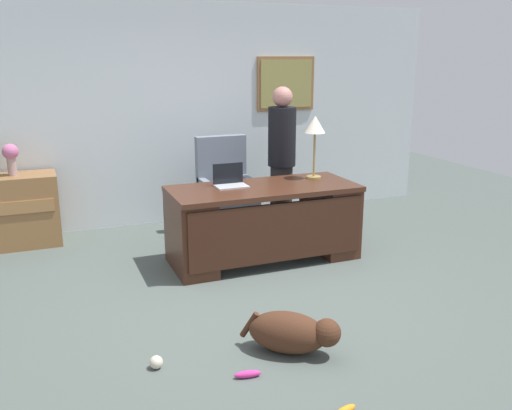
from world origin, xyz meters
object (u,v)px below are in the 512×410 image
at_px(dog_lying, 292,332).
at_px(dog_toy_bone, 248,374).
at_px(vase_with_flowers, 11,155).
at_px(person_standing, 282,160).
at_px(laptop, 230,181).
at_px(dog_toy_ball, 156,362).
at_px(desk, 264,221).
at_px(desk_lamp, 315,129).
at_px(armchair, 226,192).

bearing_deg(dog_lying, dog_toy_bone, -155.42).
bearing_deg(dog_lying, vase_with_flowers, 119.52).
distance_m(person_standing, laptop, 1.02).
height_order(dog_lying, dog_toy_ball, dog_lying).
relative_size(desk, vase_with_flowers, 5.51).
distance_m(desk_lamp, dog_toy_ball, 3.08).
height_order(person_standing, dog_toy_bone, person_standing).
bearing_deg(desk, dog_lying, -106.51).
bearing_deg(desk, armchair, 94.70).
relative_size(desk, armchair, 1.66).
height_order(dog_lying, vase_with_flowers, vase_with_flowers).
xyz_separation_m(dog_lying, desk_lamp, (1.18, 1.97, 1.16)).
distance_m(desk, dog_lying, 1.89).
height_order(armchair, desk_lamp, desk_lamp).
bearing_deg(person_standing, dog_toy_bone, -118.33).
xyz_separation_m(laptop, dog_toy_ball, (-1.17, -1.81, -0.79)).
relative_size(person_standing, dog_lying, 2.70).
height_order(armchair, dog_toy_bone, armchair).
distance_m(laptop, dog_toy_bone, 2.38).
bearing_deg(desk_lamp, desk, -164.67).
distance_m(person_standing, dog_toy_ball, 3.24).
distance_m(dog_lying, vase_with_flowers, 3.82).
bearing_deg(vase_with_flowers, dog_lying, -60.48).
distance_m(vase_with_flowers, dog_toy_bone, 3.84).
relative_size(person_standing, laptop, 5.40).
height_order(armchair, dog_lying, armchair).
bearing_deg(laptop, desk, -28.43).
relative_size(person_standing, dog_toy_ball, 18.83).
distance_m(armchair, person_standing, 0.76).
bearing_deg(desk_lamp, laptop, -179.50).
bearing_deg(laptop, armchair, 74.40).
distance_m(armchair, dog_toy_ball, 3.02).
bearing_deg(armchair, laptop, -105.60).
distance_m(armchair, dog_lying, 2.84).
bearing_deg(dog_lying, armchair, 80.83).
relative_size(dog_lying, dog_toy_bone, 3.52).
bearing_deg(desk, dog_toy_ball, -132.12).
distance_m(armchair, desk_lamp, 1.36).
height_order(desk_lamp, dog_toy_bone, desk_lamp).
bearing_deg(dog_toy_ball, desk_lamp, 40.49).
xyz_separation_m(vase_with_flowers, dog_toy_bone, (1.42, -3.43, -1.00)).
bearing_deg(person_standing, armchair, 158.52).
bearing_deg(laptop, dog_toy_bone, -106.44).
distance_m(dog_toy_ball, dog_toy_bone, 0.64).
distance_m(laptop, dog_toy_ball, 2.30).
distance_m(person_standing, dog_lying, 2.85).
distance_m(person_standing, vase_with_flowers, 2.98).
distance_m(desk_lamp, dog_toy_bone, 2.98).
bearing_deg(armchair, desk, -85.30).
relative_size(desk, person_standing, 1.10).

